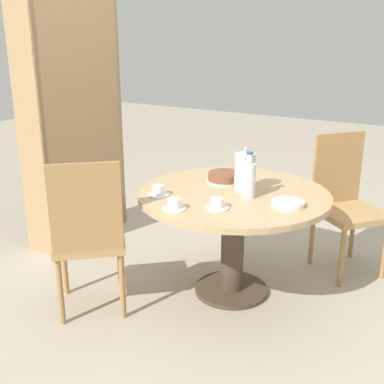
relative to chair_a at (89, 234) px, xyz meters
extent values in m
plane|color=#B2A893|center=(0.66, -0.62, -0.52)|extent=(14.00, 14.00, 0.00)
cylinder|color=#473828|center=(0.66, -0.62, -0.50)|extent=(0.49, 0.49, 0.03)
cylinder|color=#473828|center=(0.66, -0.62, -0.17)|extent=(0.15, 0.15, 0.64)
cylinder|color=tan|center=(0.66, -0.62, 0.17)|extent=(1.21, 1.21, 0.04)
cylinder|color=#A87A47|center=(0.31, 0.04, -0.30)|extent=(0.03, 0.03, 0.42)
cylinder|color=#A87A47|center=(0.06, 0.30, -0.30)|extent=(0.03, 0.03, 0.42)
cylinder|color=#A87A47|center=(0.04, -0.21, -0.30)|extent=(0.03, 0.03, 0.42)
cylinder|color=#A87A47|center=(-0.20, 0.06, -0.30)|extent=(0.03, 0.03, 0.42)
cube|color=tan|center=(0.05, 0.05, -0.07)|extent=(0.59, 0.59, 0.04)
cube|color=#A87A47|center=(-0.09, -0.09, 0.21)|extent=(0.29, 0.31, 0.52)
cylinder|color=#A87A47|center=(1.12, -1.22, -0.30)|extent=(0.03, 0.03, 0.42)
cylinder|color=#A87A47|center=(1.34, -0.94, -0.30)|extent=(0.03, 0.03, 0.42)
cylinder|color=#A87A47|center=(1.62, -1.16, -0.30)|extent=(0.03, 0.03, 0.42)
cube|color=tan|center=(1.37, -1.19, -0.07)|extent=(0.59, 0.59, 0.04)
cube|color=#A87A47|center=(1.49, -1.03, 0.21)|extent=(0.33, 0.27, 0.52)
cube|color=tan|center=(1.27, 0.93, 0.44)|extent=(0.04, 0.28, 1.91)
cube|color=tan|center=(0.42, 0.93, 0.44)|extent=(0.04, 0.28, 1.91)
cube|color=tan|center=(0.85, 0.80, 0.44)|extent=(0.88, 0.02, 1.91)
cube|color=tan|center=(0.85, 0.93, -0.50)|extent=(0.81, 0.27, 0.04)
cube|color=tan|center=(0.85, 0.93, 0.12)|extent=(0.81, 0.27, 0.04)
cube|color=tan|center=(0.85, 0.93, 0.76)|extent=(0.81, 0.27, 0.04)
cube|color=tan|center=(0.85, 0.93, 1.37)|extent=(0.81, 0.27, 0.04)
cube|color=black|center=(1.07, 0.92, -0.27)|extent=(0.36, 0.21, 0.41)
cube|color=orange|center=(0.62, 0.92, -0.23)|extent=(0.36, 0.21, 0.51)
cube|color=#B72D28|center=(1.09, 0.92, 0.41)|extent=(0.32, 0.21, 0.55)
cube|color=#234793|center=(0.60, 0.92, 0.39)|extent=(0.32, 0.21, 0.50)
cube|color=black|center=(1.09, 0.92, 1.01)|extent=(0.32, 0.21, 0.47)
cube|color=#28703D|center=(0.60, 0.92, 1.03)|extent=(0.32, 0.21, 0.51)
cylinder|color=silver|center=(0.73, -0.66, 0.31)|extent=(0.13, 0.13, 0.24)
cone|color=silver|center=(0.73, -0.66, 0.44)|extent=(0.12, 0.12, 0.02)
sphere|color=silver|center=(0.73, -0.66, 0.46)|extent=(0.02, 0.02, 0.02)
cylinder|color=silver|center=(0.62, -0.74, 0.29)|extent=(0.08, 0.08, 0.21)
cylinder|color=silver|center=(0.62, -0.74, 0.43)|extent=(0.04, 0.04, 0.06)
cylinder|color=#2D5184|center=(0.62, -0.74, 0.46)|extent=(0.04, 0.04, 0.01)
cylinder|color=silver|center=(0.84, -0.47, 0.19)|extent=(0.26, 0.26, 0.01)
cylinder|color=brown|center=(0.84, -0.47, 0.23)|extent=(0.23, 0.23, 0.05)
cylinder|color=silver|center=(0.36, -0.25, 0.19)|extent=(0.14, 0.14, 0.01)
cylinder|color=white|center=(0.36, -0.25, 0.22)|extent=(0.08, 0.08, 0.05)
cylinder|color=silver|center=(0.35, -0.68, 0.19)|extent=(0.14, 0.14, 0.01)
cylinder|color=white|center=(0.35, -0.68, 0.22)|extent=(0.08, 0.08, 0.05)
cylinder|color=silver|center=(0.21, -0.48, 0.19)|extent=(0.14, 0.14, 0.01)
cylinder|color=white|center=(0.21, -0.48, 0.22)|extent=(0.08, 0.08, 0.05)
cylinder|color=white|center=(0.60, -1.00, 0.19)|extent=(0.19, 0.19, 0.01)
cylinder|color=white|center=(0.60, -1.00, 0.20)|extent=(0.19, 0.19, 0.01)
cylinder|color=white|center=(0.60, -1.00, 0.21)|extent=(0.19, 0.19, 0.01)
camera|label=1|loc=(-1.91, -1.91, 1.13)|focal=45.00mm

